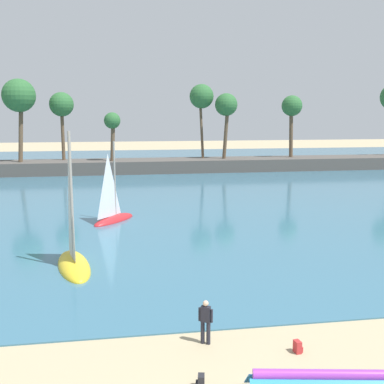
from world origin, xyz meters
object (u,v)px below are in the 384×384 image
Objects in this scene: person_at_waterline at (206,321)px; backpack_near_kite at (298,347)px; sailboat_toward_headland at (73,254)px; sailboat_mid_bay at (113,214)px; backpack_by_trailer at (201,382)px.

backpack_near_kite is (3.10, -1.16, -0.69)m from person_at_waterline.
person_at_waterline is at bearing -60.07° from sailboat_toward_headland.
sailboat_mid_bay is 0.83× the size of sailboat_toward_headland.
sailboat_mid_bay reaches higher than person_at_waterline.
sailboat_mid_bay is at bearing 79.01° from sailboat_toward_headland.
sailboat_mid_bay is 10.95m from sailboat_toward_headland.
backpack_near_kite is 1.00× the size of backpack_by_trailer.
backpack_by_trailer is 13.29m from sailboat_toward_headland.
backpack_by_trailer is (-3.77, -1.61, 0.00)m from backpack_near_kite.
backpack_by_trailer is 0.07× the size of sailboat_mid_bay.
sailboat_toward_headland reaches higher than sailboat_mid_bay.
backpack_near_kite is at bearing -51.29° from sailboat_toward_headland.
backpack_by_trailer is 0.06× the size of sailboat_toward_headland.
sailboat_toward_headland is (-4.85, 12.36, 0.57)m from backpack_by_trailer.
backpack_near_kite is at bearing -73.11° from sailboat_mid_bay.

